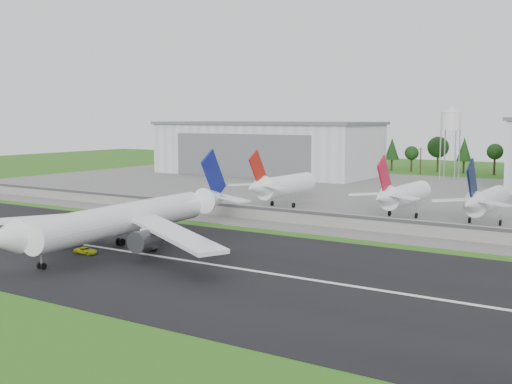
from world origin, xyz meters
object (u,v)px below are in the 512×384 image
Objects in this scene: ground_vehicle at (86,251)px; main_airliner at (122,226)px; parked_jet_red_b at (401,195)px; parked_jet_navy at (484,201)px; parked_jet_red_a at (280,186)px.

main_airliner is at bearing -43.67° from ground_vehicle.
parked_jet_red_b is 20.02m from parked_jet_navy.
parked_jet_red_b is (29.73, 66.96, 1.06)m from main_airliner.
ground_vehicle is 72.46m from parked_jet_red_a.
parked_jet_red_a is 35.06m from parked_jet_red_b.
ground_vehicle is 0.14× the size of parked_jet_red_b.
parked_jet_red_a is (-1.20, 72.24, 5.52)m from ground_vehicle.
parked_jet_red_b is at bearing 179.97° from parked_jet_navy.
parked_jet_navy reaches higher than ground_vehicle.
main_airliner reaches higher than parked_jet_red_a.
ground_vehicle is (-4.12, -5.24, -4.17)m from main_airliner.
parked_jet_red_a is (-5.32, 67.01, 1.35)m from main_airliner.
parked_jet_red_a is 55.08m from parked_jet_navy.
parked_jet_navy is at bearing -130.60° from main_airliner.
parked_jet_red_a is at bearing 179.92° from parked_jet_red_b.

